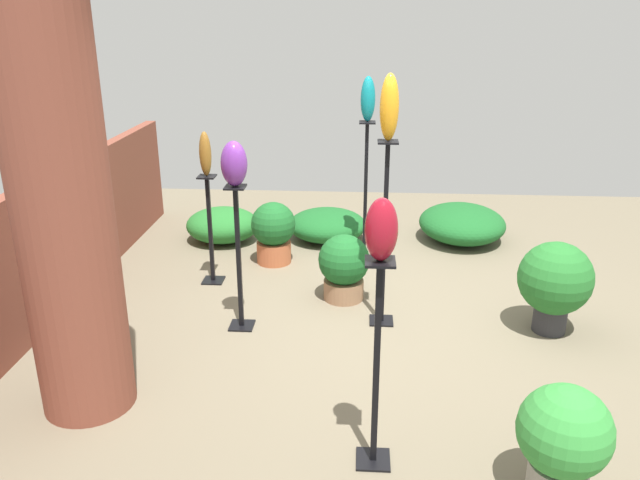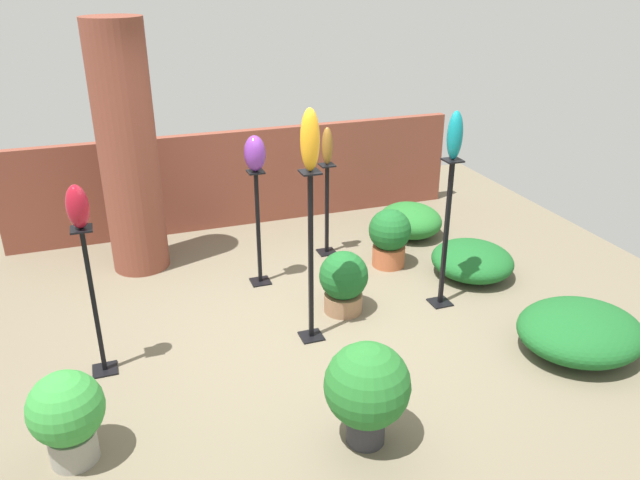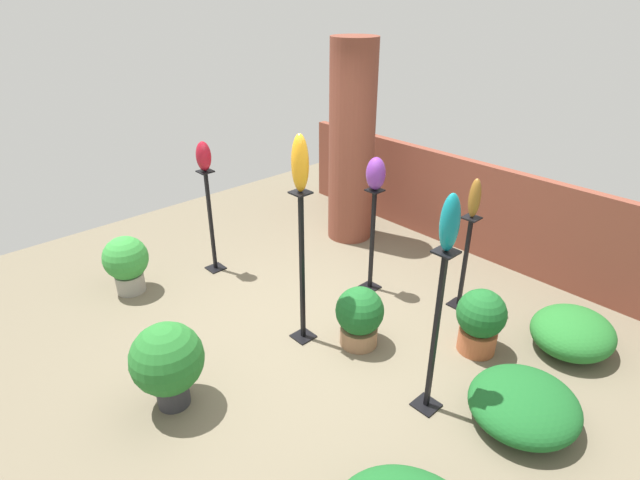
{
  "view_description": "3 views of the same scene",
  "coord_description": "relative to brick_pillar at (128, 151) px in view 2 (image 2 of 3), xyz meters",
  "views": [
    {
      "loc": [
        -4.81,
        0.05,
        2.49
      ],
      "look_at": [
        -0.07,
        0.36,
        0.74
      ],
      "focal_mm": 35.0,
      "sensor_mm": 36.0,
      "label": 1
    },
    {
      "loc": [
        -1.55,
        -4.66,
        3.08
      ],
      "look_at": [
        0.2,
        0.27,
        0.74
      ],
      "focal_mm": 35.0,
      "sensor_mm": 36.0,
      "label": 2
    },
    {
      "loc": [
        3.01,
        -2.76,
        3.13
      ],
      "look_at": [
        0.03,
        0.01,
        1.05
      ],
      "focal_mm": 28.0,
      "sensor_mm": 36.0,
      "label": 3
    }
  ],
  "objects": [
    {
      "name": "potted_plant_near_pillar",
      "position": [
        2.57,
        -0.9,
        -0.96
      ],
      "size": [
        0.46,
        0.46,
        0.65
      ],
      "color": "#B25B38",
      "rests_on": "ground"
    },
    {
      "name": "ground_plane",
      "position": [
        1.34,
        -1.83,
        -1.31
      ],
      "size": [
        8.0,
        8.0,
        0.0
      ],
      "primitive_type": "plane",
      "color": "#6B604C"
    },
    {
      "name": "potted_plant_mid_left",
      "position": [
        -0.69,
        -2.88,
        -0.93
      ],
      "size": [
        0.5,
        0.5,
        0.68
      ],
      "color": "gray",
      "rests_on": "ground"
    },
    {
      "name": "foliage_bed_east",
      "position": [
        3.18,
        -0.23,
        -1.11
      ],
      "size": [
        0.75,
        0.83,
        0.38
      ],
      "primitive_type": "ellipsoid",
      "color": "#236B28",
      "rests_on": "ground"
    },
    {
      "name": "pedestal_violet",
      "position": [
        1.13,
        -0.82,
        -0.75
      ],
      "size": [
        0.2,
        0.2,
        1.22
      ],
      "color": "black",
      "rests_on": "ground"
    },
    {
      "name": "foliage_bed_center",
      "position": [
        3.39,
        -2.96,
        -1.11
      ],
      "size": [
        1.09,
        0.98,
        0.4
      ],
      "primitive_type": "ellipsoid",
      "color": "#195923",
      "rests_on": "ground"
    },
    {
      "name": "brick_pillar",
      "position": [
        0.0,
        0.0,
        0.0
      ],
      "size": [
        0.6,
        0.6,
        2.61
      ],
      "primitive_type": "cylinder",
      "color": "brown",
      "rests_on": "ground"
    },
    {
      "name": "art_vase_amber",
      "position": [
        1.3,
        -1.99,
        0.5
      ],
      "size": [
        0.16,
        0.15,
        0.51
      ],
      "primitive_type": "ellipsoid",
      "color": "orange",
      "rests_on": "pedestal_amber"
    },
    {
      "name": "pedestal_ruby",
      "position": [
        -0.46,
        -1.9,
        -0.72
      ],
      "size": [
        0.2,
        0.2,
        1.27
      ],
      "color": "black",
      "rests_on": "ground"
    },
    {
      "name": "art_vase_ruby",
      "position": [
        -0.46,
        -1.9,
        0.14
      ],
      "size": [
        0.16,
        0.17,
        0.34
      ],
      "primitive_type": "ellipsoid",
      "color": "maroon",
      "rests_on": "pedestal_ruby"
    },
    {
      "name": "pedestal_bronze",
      "position": [
        2.04,
        -0.37,
        -0.82
      ],
      "size": [
        0.2,
        0.2,
        1.06
      ],
      "color": "black",
      "rests_on": "ground"
    },
    {
      "name": "brick_wall_back",
      "position": [
        1.34,
        0.83,
        -0.7
      ],
      "size": [
        5.6,
        0.12,
        1.21
      ],
      "primitive_type": "cube",
      "color": "brown",
      "rests_on": "ground"
    },
    {
      "name": "pedestal_amber",
      "position": [
        1.3,
        -1.99,
        -0.59
      ],
      "size": [
        0.2,
        0.2,
        1.55
      ],
      "color": "black",
      "rests_on": "ground"
    },
    {
      "name": "art_vase_teal",
      "position": [
        2.69,
        -1.84,
        0.38
      ],
      "size": [
        0.14,
        0.14,
        0.44
      ],
      "primitive_type": "ellipsoid",
      "color": "#0F727A",
      "rests_on": "pedestal_teal"
    },
    {
      "name": "pedestal_teal",
      "position": [
        2.69,
        -1.84,
        -0.63
      ],
      "size": [
        0.2,
        0.2,
        1.47
      ],
      "color": "black",
      "rests_on": "ground"
    },
    {
      "name": "potted_plant_front_right",
      "position": [
        1.23,
        -3.37,
        -0.86
      ],
      "size": [
        0.59,
        0.59,
        0.77
      ],
      "color": "#2D2D33",
      "rests_on": "ground"
    },
    {
      "name": "foliage_bed_west",
      "position": [
        3.3,
        -1.42,
        -1.13
      ],
      "size": [
        0.85,
        0.89,
        0.35
      ],
      "primitive_type": "ellipsoid",
      "color": "#195923",
      "rests_on": "ground"
    },
    {
      "name": "potted_plant_back_center",
      "position": [
        1.74,
        -1.66,
        -0.98
      ],
      "size": [
        0.47,
        0.47,
        0.61
      ],
      "color": "#936B4C",
      "rests_on": "ground"
    },
    {
      "name": "art_vase_bronze",
      "position": [
        2.04,
        -0.37,
        -0.04
      ],
      "size": [
        0.12,
        0.11,
        0.41
      ],
      "primitive_type": "ellipsoid",
      "color": "brown",
      "rests_on": "pedestal_bronze"
    },
    {
      "name": "art_vase_violet",
      "position": [
        1.13,
        -0.82,
        0.09
      ],
      "size": [
        0.21,
        0.2,
        0.35
      ],
      "primitive_type": "ellipsoid",
      "color": "#6B2D8C",
      "rests_on": "pedestal_violet"
    }
  ]
}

